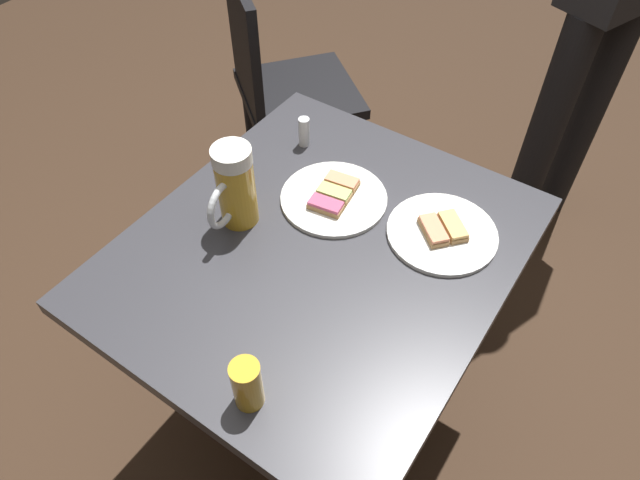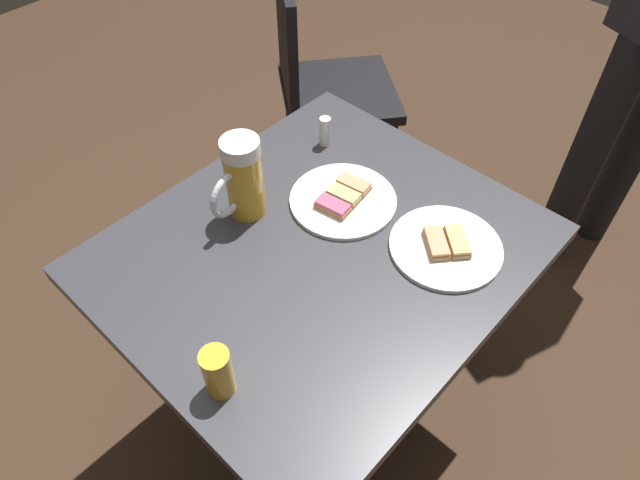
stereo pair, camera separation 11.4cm
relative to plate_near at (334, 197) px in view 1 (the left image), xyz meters
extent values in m
plane|color=#382619|center=(0.13, 0.05, -0.72)|extent=(6.00, 6.00, 0.00)
cylinder|color=black|center=(0.13, 0.05, -0.72)|extent=(0.44, 0.44, 0.01)
cylinder|color=black|center=(0.13, 0.05, -0.37)|extent=(0.09, 0.09, 0.68)
cube|color=#333338|center=(0.13, 0.05, -0.03)|extent=(0.84, 0.73, 0.04)
cylinder|color=white|center=(0.00, 0.00, 0.00)|extent=(0.23, 0.23, 0.01)
cube|color=#9E7547|center=(0.04, 0.01, 0.01)|extent=(0.05, 0.08, 0.01)
cube|color=#BC4C70|center=(0.04, 0.01, 0.02)|extent=(0.05, 0.08, 0.01)
cube|color=#9E7547|center=(0.00, 0.00, 0.01)|extent=(0.05, 0.08, 0.01)
cube|color=#ADC66B|center=(0.00, 0.00, 0.02)|extent=(0.05, 0.08, 0.01)
cube|color=#9E7547|center=(-0.04, -0.01, 0.01)|extent=(0.05, 0.08, 0.01)
cube|color=#EA8E66|center=(-0.04, -0.01, 0.02)|extent=(0.05, 0.08, 0.01)
cylinder|color=white|center=(-0.04, 0.24, 0.00)|extent=(0.23, 0.23, 0.01)
cube|color=#9E7547|center=(-0.06, 0.26, 0.01)|extent=(0.08, 0.09, 0.01)
cube|color=#E5B266|center=(-0.06, 0.26, 0.02)|extent=(0.08, 0.08, 0.01)
cube|color=#9E7547|center=(-0.02, 0.23, 0.01)|extent=(0.08, 0.09, 0.01)
cube|color=#EA8E66|center=(-0.02, 0.23, 0.02)|extent=(0.08, 0.08, 0.01)
cylinder|color=gold|center=(0.16, -0.13, 0.07)|extent=(0.08, 0.08, 0.16)
cylinder|color=white|center=(0.16, -0.13, 0.16)|extent=(0.08, 0.08, 0.03)
torus|color=silver|center=(0.21, -0.13, 0.08)|extent=(0.10, 0.03, 0.10)
cylinder|color=gold|center=(0.47, 0.15, 0.04)|extent=(0.05, 0.05, 0.10)
cylinder|color=silver|center=(-0.12, -0.17, 0.03)|extent=(0.03, 0.03, 0.07)
cylinder|color=black|center=(-0.61, -0.30, -0.50)|extent=(0.03, 0.03, 0.45)
cylinder|color=black|center=(-0.80, -0.55, -0.50)|extent=(0.03, 0.03, 0.45)
cylinder|color=black|center=(-0.35, -0.49, -0.50)|extent=(0.03, 0.03, 0.45)
cylinder|color=black|center=(-0.55, -0.75, -0.50)|extent=(0.03, 0.03, 0.45)
cube|color=black|center=(-0.58, -0.52, -0.25)|extent=(0.53, 0.53, 0.04)
cube|color=black|center=(-0.45, -0.63, -0.04)|extent=(0.23, 0.29, 0.38)
cylinder|color=black|center=(-0.88, 0.25, -0.30)|extent=(0.11, 0.11, 0.85)
cylinder|color=black|center=(-1.09, 0.32, -0.30)|extent=(0.11, 0.11, 0.85)
camera|label=1|loc=(0.75, 0.48, 0.87)|focal=31.71mm
camera|label=2|loc=(0.68, 0.57, 0.87)|focal=31.71mm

